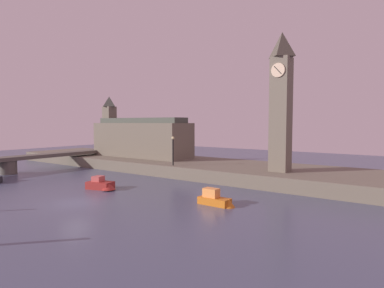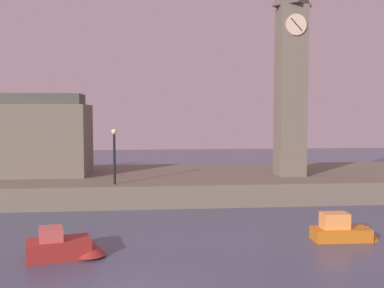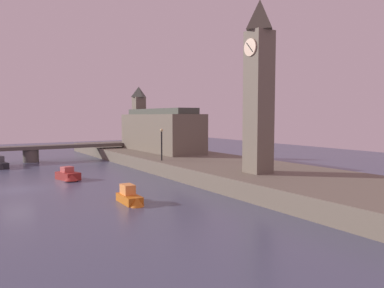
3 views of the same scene
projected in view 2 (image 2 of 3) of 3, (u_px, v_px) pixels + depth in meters
far_embankment at (140, 183)px, 33.85m from camera, size 70.00×12.00×1.50m
clock_tower at (291, 70)px, 32.39m from camera, size 2.15×2.20×14.98m
streetlamp at (114, 149)px, 28.59m from camera, size 0.36×0.36×3.60m
boat_patrol_orange at (345, 231)px, 21.32m from camera, size 3.26×1.23×1.35m
boat_dinghy_red at (66, 247)px, 18.79m from camera, size 3.60×2.14×1.30m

